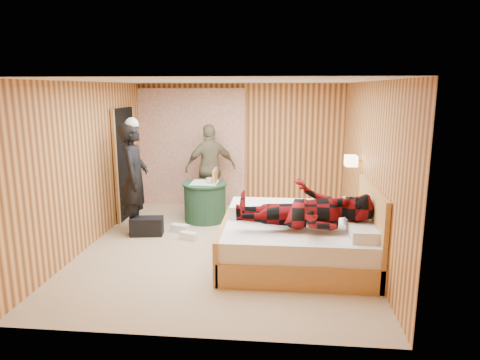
# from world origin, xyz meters

# --- Properties ---
(floor) EXTENTS (4.20, 5.00, 0.01)m
(floor) POSITION_xyz_m (0.00, 0.00, 0.00)
(floor) COLOR tan
(floor) RESTS_ON ground
(ceiling) EXTENTS (4.20, 5.00, 0.01)m
(ceiling) POSITION_xyz_m (0.00, 0.00, 2.50)
(ceiling) COLOR white
(ceiling) RESTS_ON wall_back
(wall_back) EXTENTS (4.20, 0.02, 2.50)m
(wall_back) POSITION_xyz_m (0.00, 2.50, 1.25)
(wall_back) COLOR #E5A358
(wall_back) RESTS_ON floor
(wall_left) EXTENTS (0.02, 5.00, 2.50)m
(wall_left) POSITION_xyz_m (-2.10, 0.00, 1.25)
(wall_left) COLOR #E5A358
(wall_left) RESTS_ON floor
(wall_right) EXTENTS (0.02, 5.00, 2.50)m
(wall_right) POSITION_xyz_m (2.10, 0.00, 1.25)
(wall_right) COLOR #E5A358
(wall_right) RESTS_ON floor
(curtain) EXTENTS (2.20, 0.08, 2.40)m
(curtain) POSITION_xyz_m (-1.00, 2.43, 1.20)
(curtain) COLOR beige
(curtain) RESTS_ON floor
(doorway) EXTENTS (0.06, 0.90, 2.05)m
(doorway) POSITION_xyz_m (-2.06, 1.40, 1.02)
(doorway) COLOR black
(doorway) RESTS_ON floor
(wall_lamp) EXTENTS (0.26, 0.24, 0.16)m
(wall_lamp) POSITION_xyz_m (1.92, 0.45, 1.30)
(wall_lamp) COLOR gold
(wall_lamp) RESTS_ON wall_right
(bed) EXTENTS (2.10, 1.65, 1.14)m
(bed) POSITION_xyz_m (1.12, -0.58, 0.33)
(bed) COLOR #E3B25D
(bed) RESTS_ON floor
(nightstand) EXTENTS (0.46, 0.62, 0.60)m
(nightstand) POSITION_xyz_m (1.88, 0.44, 0.31)
(nightstand) COLOR #E3B25D
(nightstand) RESTS_ON floor
(round_table) EXTENTS (0.81, 0.81, 0.72)m
(round_table) POSITION_xyz_m (-0.54, 1.28, 0.36)
(round_table) COLOR #1F442D
(round_table) RESTS_ON floor
(chair_far) EXTENTS (0.51, 0.51, 0.93)m
(chair_far) POSITION_xyz_m (-0.56, 1.93, 0.54)
(chair_far) COLOR #E3B25D
(chair_far) RESTS_ON floor
(chair_near) EXTENTS (0.45, 0.45, 0.96)m
(chair_near) POSITION_xyz_m (-0.46, 1.31, 0.56)
(chair_near) COLOR #E3B25D
(chair_near) RESTS_ON floor
(duffel_bag) EXTENTS (0.56, 0.36, 0.30)m
(duffel_bag) POSITION_xyz_m (-1.37, 0.39, 0.15)
(duffel_bag) COLOR black
(duffel_bag) RESTS_ON floor
(sneaker_left) EXTENTS (0.33, 0.21, 0.13)m
(sneaker_left) POSITION_xyz_m (-0.85, 0.58, 0.07)
(sneaker_left) COLOR silver
(sneaker_left) RESTS_ON floor
(sneaker_right) EXTENTS (0.31, 0.21, 0.13)m
(sneaker_right) POSITION_xyz_m (-0.63, 0.22, 0.06)
(sneaker_right) COLOR silver
(sneaker_right) RESTS_ON floor
(woman_standing) EXTENTS (0.51, 0.72, 1.86)m
(woman_standing) POSITION_xyz_m (-1.59, 0.56, 0.93)
(woman_standing) COLOR black
(woman_standing) RESTS_ON floor
(man_at_table) EXTENTS (1.09, 0.78, 1.72)m
(man_at_table) POSITION_xyz_m (-0.54, 1.96, 0.86)
(man_at_table) COLOR #70684A
(man_at_table) RESTS_ON floor
(man_on_bed) EXTENTS (0.86, 0.67, 1.77)m
(man_on_bed) POSITION_xyz_m (1.15, -0.81, 1.00)
(man_on_bed) COLOR maroon
(man_on_bed) RESTS_ON bed
(book_lower) EXTENTS (0.17, 0.22, 0.02)m
(book_lower) POSITION_xyz_m (1.88, 0.39, 0.61)
(book_lower) COLOR silver
(book_lower) RESTS_ON nightstand
(book_upper) EXTENTS (0.17, 0.23, 0.02)m
(book_upper) POSITION_xyz_m (1.88, 0.39, 0.63)
(book_upper) COLOR silver
(book_upper) RESTS_ON nightstand
(cup_nightstand) EXTENTS (0.12, 0.12, 0.09)m
(cup_nightstand) POSITION_xyz_m (1.88, 0.57, 0.64)
(cup_nightstand) COLOR silver
(cup_nightstand) RESTS_ON nightstand
(cup_table) EXTENTS (0.16, 0.16, 0.10)m
(cup_table) POSITION_xyz_m (-0.44, 1.23, 0.77)
(cup_table) COLOR silver
(cup_table) RESTS_ON round_table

